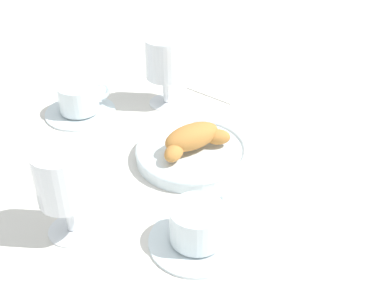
% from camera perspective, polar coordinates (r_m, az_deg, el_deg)
% --- Properties ---
extents(ground_plane, '(2.20, 2.20, 0.00)m').
position_cam_1_polar(ground_plane, '(0.89, -0.93, -0.59)').
color(ground_plane, silver).
extents(pastry_plate, '(0.19, 0.19, 0.02)m').
position_cam_1_polar(pastry_plate, '(0.86, 0.00, -0.94)').
color(pastry_plate, silver).
rests_on(pastry_plate, ground_plane).
extents(croissant_large, '(0.13, 0.10, 0.04)m').
position_cam_1_polar(croissant_large, '(0.84, 0.11, 0.63)').
color(croissant_large, '#BC7A38').
rests_on(croissant_large, pastry_plate).
extents(coffee_cup_near, '(0.14, 0.14, 0.06)m').
position_cam_1_polar(coffee_cup_near, '(0.70, 0.65, -9.44)').
color(coffee_cup_near, silver).
rests_on(coffee_cup_near, ground_plane).
extents(coffee_cup_far, '(0.14, 0.14, 0.06)m').
position_cam_1_polar(coffee_cup_far, '(1.00, -12.60, 4.72)').
color(coffee_cup_far, silver).
rests_on(coffee_cup_far, ground_plane).
extents(juice_glass_left, '(0.08, 0.08, 0.14)m').
position_cam_1_polar(juice_glass_left, '(0.69, -14.39, -3.99)').
color(juice_glass_left, white).
rests_on(juice_glass_left, ground_plane).
extents(juice_glass_right, '(0.08, 0.08, 0.14)m').
position_cam_1_polar(juice_glass_right, '(0.98, -3.08, 9.41)').
color(juice_glass_right, white).
rests_on(juice_glass_right, ground_plane).
extents(sugar_packet, '(0.06, 0.05, 0.01)m').
position_cam_1_polar(sugar_packet, '(0.83, -11.47, -3.83)').
color(sugar_packet, white).
rests_on(sugar_packet, ground_plane).
extents(folded_napkin, '(0.12, 0.12, 0.01)m').
position_cam_1_polar(folded_napkin, '(1.08, 3.60, 6.64)').
color(folded_napkin, silver).
rests_on(folded_napkin, ground_plane).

